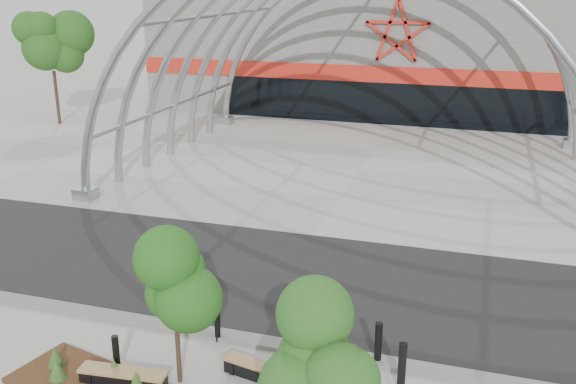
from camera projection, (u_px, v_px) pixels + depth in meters
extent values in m
plane|color=#9F9F99|center=(242.00, 335.00, 16.46)|extent=(140.00, 140.00, 0.00)
cube|color=black|center=(283.00, 277.00, 19.63)|extent=(140.00, 7.00, 0.02)
cube|color=#A39E94|center=(360.00, 170.00, 30.49)|extent=(60.00, 17.00, 0.04)
cube|color=#63645E|center=(238.00, 338.00, 16.22)|extent=(60.00, 0.50, 0.12)
cube|color=slate|center=(411.00, 48.00, 45.52)|extent=(34.00, 15.00, 8.00)
cube|color=black|center=(394.00, 104.00, 39.63)|extent=(22.00, 0.25, 2.60)
cube|color=red|center=(396.00, 75.00, 39.06)|extent=(34.00, 0.30, 1.00)
torus|color=#94999E|center=(320.00, 226.00, 23.70)|extent=(20.36, 0.36, 20.36)
torus|color=#94999E|center=(336.00, 204.00, 25.97)|extent=(20.36, 0.36, 20.36)
torus|color=#94999E|center=(349.00, 186.00, 28.23)|extent=(20.36, 0.36, 20.36)
torus|color=#94999E|center=(360.00, 171.00, 30.49)|extent=(20.36, 0.36, 20.36)
torus|color=#94999E|center=(369.00, 157.00, 32.76)|extent=(20.36, 0.36, 20.36)
torus|color=#94999E|center=(378.00, 146.00, 35.02)|extent=(20.36, 0.36, 20.36)
torus|color=#94999E|center=(385.00, 136.00, 37.28)|extent=(20.36, 0.36, 20.36)
cylinder|color=#94999E|center=(536.00, 20.00, 26.25)|extent=(0.20, 15.00, 0.20)
cylinder|color=#94999E|center=(218.00, 14.00, 30.25)|extent=(0.20, 15.00, 0.20)
cylinder|color=#94999E|center=(173.00, 105.00, 32.40)|extent=(0.20, 15.00, 0.20)
cube|color=#94999E|center=(86.00, 194.00, 26.45)|extent=(0.80, 0.80, 0.50)
cube|color=#94999E|center=(226.00, 121.00, 40.03)|extent=(0.80, 0.80, 0.50)
cube|color=#94999E|center=(571.00, 144.00, 34.38)|extent=(0.80, 0.80, 0.50)
cone|color=#365C24|center=(57.00, 369.00, 14.42)|extent=(0.40, 0.40, 0.50)
cone|color=#365C24|center=(137.00, 381.00, 13.97)|extent=(0.40, 0.40, 0.50)
cone|color=#365C24|center=(114.00, 368.00, 14.43)|extent=(0.40, 0.40, 0.50)
cone|color=#365C24|center=(55.00, 356.00, 14.90)|extent=(0.40, 0.40, 0.50)
cylinder|color=black|center=(178.00, 347.00, 14.30)|extent=(0.11, 0.11, 1.76)
ellipsoid|color=#114F0E|center=(174.00, 282.00, 13.79)|extent=(1.51, 1.51, 1.93)
ellipsoid|color=#214F1A|center=(331.00, 355.00, 10.79)|extent=(1.57, 1.57, 2.07)
cube|color=black|center=(124.00, 380.00, 14.32)|extent=(1.99, 0.57, 0.33)
cube|color=black|center=(93.00, 375.00, 14.45)|extent=(0.16, 0.44, 0.39)
cube|color=black|center=(154.00, 383.00, 14.17)|extent=(0.16, 0.44, 0.39)
cube|color=#9A7749|center=(123.00, 372.00, 14.25)|extent=(2.05, 0.64, 0.06)
cube|color=black|center=(260.00, 373.00, 14.61)|extent=(1.78, 0.67, 0.30)
cube|color=black|center=(236.00, 364.00, 14.90)|extent=(0.18, 0.40, 0.35)
cube|color=black|center=(285.00, 381.00, 14.30)|extent=(0.18, 0.40, 0.35)
cube|color=#9F7049|center=(260.00, 366.00, 14.55)|extent=(1.83, 0.74, 0.05)
cylinder|color=black|center=(163.00, 295.00, 17.61)|extent=(0.14, 0.14, 0.86)
cylinder|color=black|center=(116.00, 355.00, 14.70)|extent=(0.16, 0.16, 0.99)
cylinder|color=black|center=(217.00, 325.00, 16.06)|extent=(0.15, 0.15, 0.91)
cylinder|color=black|center=(378.00, 344.00, 15.07)|extent=(0.17, 0.17, 1.09)
cylinder|color=black|center=(402.00, 366.00, 14.14)|extent=(0.18, 0.18, 1.15)
cylinder|color=black|center=(57.00, 98.00, 39.69)|extent=(0.20, 0.20, 3.30)
ellipsoid|color=#154211|center=(51.00, 49.00, 38.74)|extent=(3.00, 3.00, 3.60)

